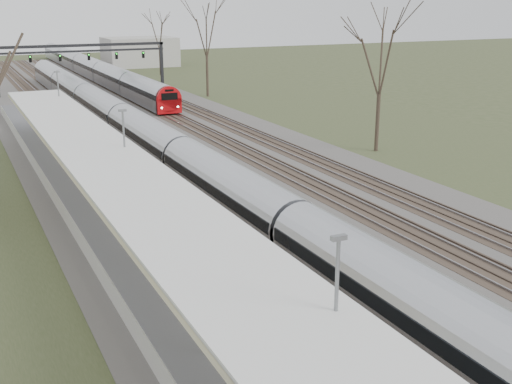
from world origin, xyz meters
The scene contains 7 objects.
track_bed centered at (0.26, 55.00, 0.06)m, with size 24.00×160.00×0.22m.
platform centered at (-9.05, 37.50, 0.50)m, with size 3.50×69.00×1.00m, color #9E9B93.
canopy centered at (-9.05, 32.99, 3.93)m, with size 4.10×50.00×3.11m.
signal_gantry centered at (0.29, 84.99, 4.91)m, with size 21.00×0.59×6.08m.
tree_east_far centered at (14.00, 42.00, 7.29)m, with size 5.00×5.00×10.30m.
train_near centered at (-2.50, 54.84, 1.48)m, with size 2.62×90.21×3.05m.
train_far centered at (4.50, 101.22, 1.48)m, with size 2.62×75.21×3.05m.
Camera 1 is at (-15.55, 2.16, 11.35)m, focal length 45.00 mm.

